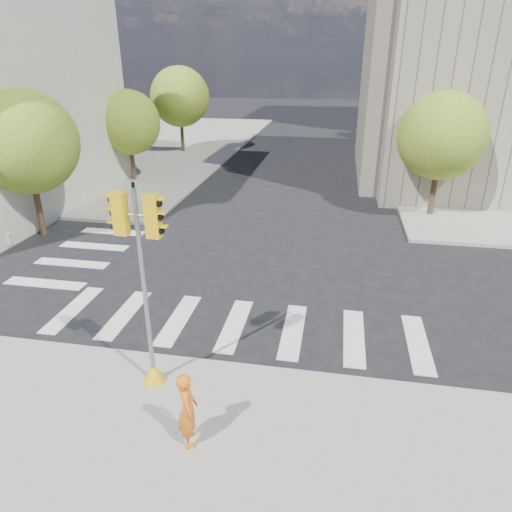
{
  "coord_description": "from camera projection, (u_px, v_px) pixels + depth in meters",
  "views": [
    {
      "loc": [
        2.69,
        -13.64,
        7.56
      ],
      "look_at": [
        0.46,
        -1.38,
        2.1
      ],
      "focal_mm": 32.0,
      "sensor_mm": 36.0,
      "label": 1
    }
  ],
  "objects": [
    {
      "name": "ground",
      "position": [
        250.0,
        295.0,
        15.77
      ],
      "size": [
        160.0,
        160.0,
        0.0
      ],
      "primitive_type": "plane",
      "color": "black",
      "rests_on": "ground"
    },
    {
      "name": "sidewalk_far_left",
      "position": [
        93.0,
        144.0,
        42.45
      ],
      "size": [
        28.0,
        40.0,
        0.15
      ],
      "primitive_type": "cube",
      "color": "gray",
      "rests_on": "ground"
    },
    {
      "name": "tree_lw_near",
      "position": [
        26.0,
        143.0,
        19.41
      ],
      "size": [
        4.4,
        4.4,
        6.41
      ],
      "color": "#382616",
      "rests_on": "ground"
    },
    {
      "name": "tree_lw_mid",
      "position": [
        128.0,
        123.0,
        28.6
      ],
      "size": [
        4.0,
        4.0,
        5.77
      ],
      "color": "#382616",
      "rests_on": "ground"
    },
    {
      "name": "tree_lw_far",
      "position": [
        180.0,
        97.0,
        37.3
      ],
      "size": [
        4.8,
        4.8,
        6.95
      ],
      "color": "#382616",
      "rests_on": "ground"
    },
    {
      "name": "tree_re_near",
      "position": [
        442.0,
        136.0,
        21.93
      ],
      "size": [
        4.2,
        4.2,
        6.16
      ],
      "color": "#382616",
      "rests_on": "ground"
    },
    {
      "name": "tree_re_mid",
      "position": [
        411.0,
        105.0,
        32.62
      ],
      "size": [
        4.6,
        4.6,
        6.66
      ],
      "color": "#382616",
      "rests_on": "ground"
    },
    {
      "name": "tree_re_far",
      "position": [
        394.0,
        99.0,
        43.63
      ],
      "size": [
        4.0,
        4.0,
        5.88
      ],
      "color": "#382616",
      "rests_on": "ground"
    },
    {
      "name": "lamp_near",
      "position": [
        439.0,
        115.0,
        25.24
      ],
      "size": [
        0.35,
        0.18,
        8.11
      ],
      "color": "black",
      "rests_on": "sidewalk_far_right"
    },
    {
      "name": "lamp_far",
      "position": [
        408.0,
        96.0,
        37.85
      ],
      "size": [
        0.35,
        0.18,
        8.11
      ],
      "color": "black",
      "rests_on": "sidewalk_far_right"
    },
    {
      "name": "traffic_signal",
      "position": [
        146.0,
        305.0,
        10.51
      ],
      "size": [
        1.07,
        0.56,
        5.05
      ],
      "rotation": [
        0.0,
        0.0,
        -0.07
      ],
      "color": "#DFAA0B",
      "rests_on": "sidewalk_near"
    },
    {
      "name": "photographer",
      "position": [
        188.0,
        409.0,
        9.23
      ],
      "size": [
        0.63,
        0.74,
        1.71
      ],
      "primitive_type": "imported",
      "rotation": [
        0.0,
        0.0,
        1.99
      ],
      "color": "orange",
      "rests_on": "sidewalk_near"
    }
  ]
}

